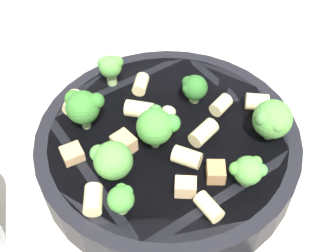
{
  "coord_description": "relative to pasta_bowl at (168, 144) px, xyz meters",
  "views": [
    {
      "loc": [
        0.26,
        -0.06,
        0.35
      ],
      "look_at": [
        0.0,
        0.0,
        0.05
      ],
      "focal_mm": 45.0,
      "sensor_mm": 36.0,
      "label": 1
    }
  ],
  "objects": [
    {
      "name": "chicken_chunk_3",
      "position": [
        0.07,
        -0.0,
        0.02
      ],
      "size": [
        0.02,
        0.02,
        0.01
      ],
      "primitive_type": "cube",
      "rotation": [
        0.0,
        0.0,
        1.3
      ],
      "color": "tan",
      "rests_on": "pasta_bowl"
    },
    {
      "name": "rigatoni_4",
      "position": [
        0.09,
        0.01,
        0.02
      ],
      "size": [
        0.03,
        0.02,
        0.01
      ],
      "primitive_type": "cylinder",
      "rotation": [
        1.57,
        0.0,
        1.98
      ],
      "color": "beige",
      "rests_on": "pasta_bowl"
    },
    {
      "name": "chicken_chunk_1",
      "position": [
        0.01,
        -0.09,
        0.02
      ],
      "size": [
        0.02,
        0.02,
        0.01
      ],
      "primitive_type": "cube",
      "rotation": [
        0.0,
        0.0,
        1.85
      ],
      "color": "tan",
      "rests_on": "pasta_bowl"
    },
    {
      "name": "chicken_chunk_0",
      "position": [
        0.01,
        -0.04,
        0.02
      ],
      "size": [
        0.03,
        0.02,
        0.02
      ],
      "primitive_type": "cube",
      "rotation": [
        0.0,
        0.0,
        0.52
      ],
      "color": "tan",
      "rests_on": "pasta_bowl"
    },
    {
      "name": "rigatoni_6",
      "position": [
        -0.07,
        -0.01,
        0.02
      ],
      "size": [
        0.03,
        0.02,
        0.01
      ],
      "primitive_type": "cylinder",
      "rotation": [
        1.57,
        0.0,
        1.19
      ],
      "color": "beige",
      "rests_on": "pasta_bowl"
    },
    {
      "name": "rigatoni_1",
      "position": [
        -0.03,
        -0.02,
        0.02
      ],
      "size": [
        0.03,
        0.03,
        0.02
      ],
      "primitive_type": "cylinder",
      "rotation": [
        1.57,
        0.0,
        2.72
      ],
      "color": "beige",
      "rests_on": "pasta_bowl"
    },
    {
      "name": "broccoli_floret_1",
      "position": [
        0.03,
        0.09,
        0.04
      ],
      "size": [
        0.04,
        0.04,
        0.04
      ],
      "color": "#84AD60",
      "rests_on": "pasta_bowl"
    },
    {
      "name": "broccoli_floret_0",
      "position": [
        0.07,
        -0.05,
        0.03
      ],
      "size": [
        0.02,
        0.02,
        0.03
      ],
      "color": "#93B766",
      "rests_on": "pasta_bowl"
    },
    {
      "name": "rigatoni_7",
      "position": [
        -0.01,
        0.09,
        0.02
      ],
      "size": [
        0.02,
        0.03,
        0.02
      ],
      "primitive_type": "cylinder",
      "rotation": [
        1.57,
        0.0,
        2.82
      ],
      "color": "beige",
      "rests_on": "pasta_bowl"
    },
    {
      "name": "broccoli_floret_7",
      "position": [
        -0.08,
        -0.04,
        0.04
      ],
      "size": [
        0.02,
        0.03,
        0.03
      ],
      "color": "#9EC175",
      "rests_on": "pasta_bowl"
    },
    {
      "name": "rigatoni_9",
      "position": [
        0.06,
        -0.08,
        0.02
      ],
      "size": [
        0.03,
        0.02,
        0.02
      ],
      "primitive_type": "cylinder",
      "rotation": [
        1.57,
        0.0,
        1.42
      ],
      "color": "beige",
      "rests_on": "pasta_bowl"
    },
    {
      "name": "broccoli_floret_2",
      "position": [
        0.07,
        0.05,
        0.03
      ],
      "size": [
        0.03,
        0.03,
        0.03
      ],
      "color": "#9EC175",
      "rests_on": "pasta_bowl"
    },
    {
      "name": "broccoli_floret_3",
      "position": [
        -0.04,
        0.04,
        0.03
      ],
      "size": [
        0.03,
        0.03,
        0.03
      ],
      "color": "#93B766",
      "rests_on": "pasta_bowl"
    },
    {
      "name": "rigatoni_2",
      "position": [
        0.04,
        0.01,
        0.02
      ],
      "size": [
        0.03,
        0.03,
        0.02
      ],
      "primitive_type": "cylinder",
      "rotation": [
        1.57,
        0.0,
        2.52
      ],
      "color": "beige",
      "rests_on": "pasta_bowl"
    },
    {
      "name": "broccoli_floret_6",
      "position": [
        0.01,
        -0.01,
        0.04
      ],
      "size": [
        0.03,
        0.04,
        0.04
      ],
      "color": "#9EC175",
      "rests_on": "pasta_bowl"
    },
    {
      "name": "ground_plane",
      "position": [
        0.0,
        0.0,
        -0.02
      ],
      "size": [
        2.0,
        2.0,
        0.0
      ],
      "primitive_type": "plane",
      "color": "#BCB29E"
    },
    {
      "name": "rigatoni_8",
      "position": [
        0.01,
        0.03,
        0.02
      ],
      "size": [
        0.03,
        0.03,
        0.02
      ],
      "primitive_type": "cylinder",
      "rotation": [
        1.57,
        0.0,
        0.64
      ],
      "color": "beige",
      "rests_on": "pasta_bowl"
    },
    {
      "name": "rigatoni_3",
      "position": [
        -0.05,
        -0.09,
        0.02
      ],
      "size": [
        0.03,
        0.02,
        0.02
      ],
      "primitive_type": "cylinder",
      "rotation": [
        1.57,
        0.0,
        1.22
      ],
      "color": "beige",
      "rests_on": "pasta_bowl"
    },
    {
      "name": "rigatoni_5",
      "position": [
        -0.02,
        0.06,
        0.02
      ],
      "size": [
        0.02,
        0.03,
        0.01
      ],
      "primitive_type": "cylinder",
      "rotation": [
        1.57,
        0.0,
        0.68
      ],
      "color": "beige",
      "rests_on": "pasta_bowl"
    },
    {
      "name": "pasta_bowl",
      "position": [
        0.0,
        0.0,
        0.0
      ],
      "size": [
        0.26,
        0.26,
        0.04
      ],
      "color": "black",
      "rests_on": "ground_plane"
    },
    {
      "name": "rigatoni_0",
      "position": [
        -0.01,
        -0.0,
        0.02
      ],
      "size": [
        0.03,
        0.02,
        0.01
      ],
      "primitive_type": "cylinder",
      "rotation": [
        1.57,
        0.0,
        1.1
      ],
      "color": "beige",
      "rests_on": "pasta_bowl"
    },
    {
      "name": "broccoli_floret_5",
      "position": [
        0.04,
        -0.06,
        0.04
      ],
      "size": [
        0.03,
        0.04,
        0.04
      ],
      "color": "#93B766",
      "rests_on": "pasta_bowl"
    },
    {
      "name": "broccoli_floret_4",
      "position": [
        -0.03,
        -0.08,
        0.04
      ],
      "size": [
        0.04,
        0.04,
        0.04
      ],
      "color": "#84AD60",
      "rests_on": "pasta_bowl"
    },
    {
      "name": "chicken_chunk_2",
      "position": [
        0.06,
        0.03,
        0.02
      ],
      "size": [
        0.02,
        0.02,
        0.01
      ],
      "primitive_type": "cube",
      "rotation": [
        0.0,
        0.0,
        2.91
      ],
      "color": "#A87A4C",
      "rests_on": "pasta_bowl"
    }
  ]
}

